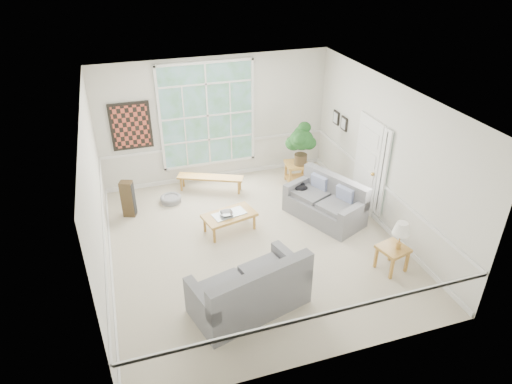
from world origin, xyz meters
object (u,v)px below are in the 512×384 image
at_px(coffee_table, 230,222).
at_px(end_table, 296,173).
at_px(loveseat_front, 249,283).
at_px(side_table, 391,258).
at_px(loveseat_right, 325,200).

bearing_deg(coffee_table, end_table, 22.22).
xyz_separation_m(loveseat_front, coffee_table, (0.27, 2.23, -0.30)).
distance_m(loveseat_front, coffee_table, 2.27).
bearing_deg(coffee_table, loveseat_front, -109.90).
height_order(coffee_table, side_table, side_table).
bearing_deg(coffee_table, loveseat_right, -17.74).
relative_size(coffee_table, end_table, 1.96).
relative_size(coffee_table, side_table, 2.15).
xyz_separation_m(loveseat_right, end_table, (0.03, 1.64, -0.18)).
xyz_separation_m(loveseat_right, side_table, (0.42, -1.94, -0.21)).
height_order(loveseat_front, end_table, loveseat_front).
bearing_deg(side_table, loveseat_front, -177.43).
bearing_deg(side_table, end_table, 96.21).
distance_m(coffee_table, end_table, 2.55).
xyz_separation_m(loveseat_right, coffee_table, (-2.05, 0.17, -0.25)).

